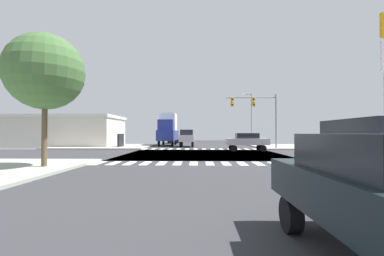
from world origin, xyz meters
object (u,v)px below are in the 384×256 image
at_px(sedan_crossing_1, 247,141).
at_px(suv_queued_2, 187,137).
at_px(bank_building, 66,131).
at_px(sedan_middle_2, 383,191).
at_px(box_truck_outer_2, 168,129).
at_px(traffic_signal_mast, 257,109).
at_px(sidewalk_tree, 45,72).
at_px(suv_leading_3, 174,136).
at_px(suv_nearside_1, 370,149).
at_px(street_lamp, 250,114).

bearing_deg(sedan_crossing_1, suv_queued_2, -143.50).
xyz_separation_m(bank_building, sedan_middle_2, (21.24, -33.19, -1.05)).
height_order(sedan_crossing_1, box_truck_outer_2, box_truck_outer_2).
bearing_deg(traffic_signal_mast, suv_queued_2, 150.00).
bearing_deg(box_truck_outer_2, sedan_crossing_1, 128.40).
xyz_separation_m(sidewalk_tree, suv_leading_3, (3.59, 34.88, -3.73)).
bearing_deg(sidewalk_tree, sedan_middle_2, -43.43).
distance_m(sidewalk_tree, suv_leading_3, 35.26).
bearing_deg(suv_nearside_1, traffic_signal_mast, 86.24).
height_order(suv_nearside_1, sedan_middle_2, suv_nearside_1).
xyz_separation_m(traffic_signal_mast, suv_leading_3, (-11.49, 17.40, -3.40)).
relative_size(suv_nearside_1, sedan_crossing_1, 1.07).
bearing_deg(traffic_signal_mast, box_truck_outer_2, 144.83).
relative_size(suv_nearside_1, suv_queued_2, 1.00).
bearing_deg(traffic_signal_mast, sedan_crossing_1, -115.45).
distance_m(suv_queued_2, suv_leading_3, 12.85).
height_order(traffic_signal_mast, suv_queued_2, traffic_signal_mast).
bearing_deg(suv_leading_3, suv_nearside_1, 104.02).
distance_m(sidewalk_tree, suv_nearside_1, 15.01).
bearing_deg(suv_queued_2, sedan_middle_2, 97.04).
distance_m(street_lamp, sidewalk_tree, 34.03).
relative_size(street_lamp, suv_leading_3, 1.83).
bearing_deg(box_truck_outer_2, suv_leading_3, -90.00).
distance_m(suv_leading_3, box_truck_outer_2, 9.38).
distance_m(suv_nearside_1, sedan_crossing_1, 18.66).
distance_m(suv_nearside_1, box_truck_outer_2, 32.35).
relative_size(sidewalk_tree, sedan_crossing_1, 1.66).
bearing_deg(suv_queued_2, suv_nearside_1, 104.26).
relative_size(bank_building, sidewalk_tree, 2.29).
bearing_deg(sedan_middle_2, sidewalk_tree, 136.57).
distance_m(traffic_signal_mast, sedan_middle_2, 28.11).
relative_size(traffic_signal_mast, street_lamp, 0.78).
relative_size(suv_nearside_1, sedan_middle_2, 1.07).
xyz_separation_m(suv_queued_2, suv_leading_3, (-3.00, 12.50, 0.00)).
relative_size(street_lamp, sedan_crossing_1, 1.95).
relative_size(bank_building, box_truck_outer_2, 2.27).
xyz_separation_m(suv_leading_3, box_truck_outer_2, (0.00, -9.30, 1.17)).
distance_m(sidewalk_tree, box_truck_outer_2, 25.96).
height_order(bank_building, box_truck_outer_2, box_truck_outer_2).
relative_size(suv_leading_3, sedan_middle_2, 1.07).
bearing_deg(suv_queued_2, sedan_crossing_1, 126.50).
height_order(street_lamp, suv_queued_2, street_lamp).
distance_m(street_lamp, bank_building, 28.26).
bearing_deg(box_truck_outer_2, sidewalk_tree, 82.00).
xyz_separation_m(bank_building, sidewalk_tree, (10.64, -23.16, 2.96)).
height_order(traffic_signal_mast, suv_leading_3, traffic_signal_mast).
height_order(traffic_signal_mast, sidewalk_tree, sidewalk_tree).
height_order(suv_nearside_1, box_truck_outer_2, box_truck_outer_2).
relative_size(traffic_signal_mast, suv_leading_3, 1.42).
xyz_separation_m(street_lamp, sedan_middle_2, (-6.13, -39.67, -3.88)).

